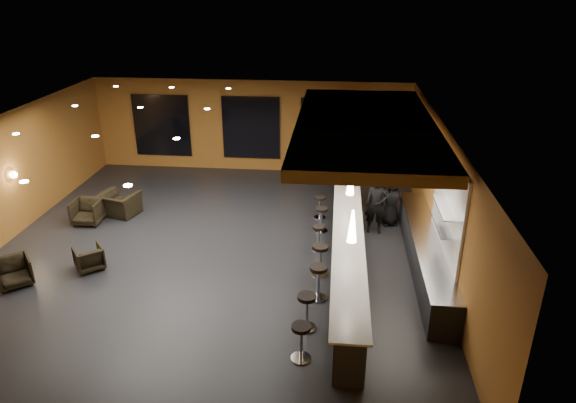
# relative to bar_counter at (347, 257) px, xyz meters

# --- Properties ---
(floor) EXTENTS (12.00, 13.00, 0.10)m
(floor) POSITION_rel_bar_counter_xyz_m (-3.65, 1.00, -0.55)
(floor) COLOR black
(floor) RESTS_ON ground
(ceiling) EXTENTS (12.00, 13.00, 0.10)m
(ceiling) POSITION_rel_bar_counter_xyz_m (-3.65, 1.00, 3.05)
(ceiling) COLOR black
(wall_back) EXTENTS (12.00, 0.10, 3.50)m
(wall_back) POSITION_rel_bar_counter_xyz_m (-3.65, 7.55, 1.25)
(wall_back) COLOR #945A21
(wall_back) RESTS_ON floor
(wall_front) EXTENTS (12.00, 0.10, 3.50)m
(wall_front) POSITION_rel_bar_counter_xyz_m (-3.65, -5.55, 1.25)
(wall_front) COLOR #945A21
(wall_front) RESTS_ON floor
(wall_right) EXTENTS (0.10, 13.00, 3.50)m
(wall_right) POSITION_rel_bar_counter_xyz_m (2.40, 1.00, 1.25)
(wall_right) COLOR #945A21
(wall_right) RESTS_ON floor
(wood_soffit) EXTENTS (3.60, 8.00, 0.28)m
(wood_soffit) POSITION_rel_bar_counter_xyz_m (0.35, 2.00, 2.86)
(wood_soffit) COLOR olive
(wood_soffit) RESTS_ON ceiling
(window_left) EXTENTS (2.20, 0.06, 2.40)m
(window_left) POSITION_rel_bar_counter_xyz_m (-7.15, 7.44, 1.20)
(window_left) COLOR black
(window_left) RESTS_ON wall_back
(window_center) EXTENTS (2.20, 0.06, 2.40)m
(window_center) POSITION_rel_bar_counter_xyz_m (-3.65, 7.44, 1.20)
(window_center) COLOR black
(window_center) RESTS_ON wall_back
(window_right) EXTENTS (2.20, 0.06, 2.40)m
(window_right) POSITION_rel_bar_counter_xyz_m (-0.65, 7.44, 1.20)
(window_right) COLOR black
(window_right) RESTS_ON wall_back
(tile_backsplash) EXTENTS (0.06, 3.20, 2.40)m
(tile_backsplash) POSITION_rel_bar_counter_xyz_m (2.31, 0.00, 1.50)
(tile_backsplash) COLOR white
(tile_backsplash) RESTS_ON wall_right
(bar_counter) EXTENTS (0.60, 8.00, 1.00)m
(bar_counter) POSITION_rel_bar_counter_xyz_m (0.00, 0.00, 0.00)
(bar_counter) COLOR black
(bar_counter) RESTS_ON floor
(bar_top) EXTENTS (0.78, 8.10, 0.05)m
(bar_top) POSITION_rel_bar_counter_xyz_m (0.00, 0.00, 0.52)
(bar_top) COLOR beige
(bar_top) RESTS_ON bar_counter
(prep_counter) EXTENTS (0.70, 6.00, 0.86)m
(prep_counter) POSITION_rel_bar_counter_xyz_m (2.00, 0.50, -0.07)
(prep_counter) COLOR black
(prep_counter) RESTS_ON floor
(prep_top) EXTENTS (0.72, 6.00, 0.03)m
(prep_top) POSITION_rel_bar_counter_xyz_m (2.00, 0.50, 0.39)
(prep_top) COLOR silver
(prep_top) RESTS_ON prep_counter
(wall_shelf_lower) EXTENTS (0.30, 1.50, 0.03)m
(wall_shelf_lower) POSITION_rel_bar_counter_xyz_m (2.17, -0.20, 1.10)
(wall_shelf_lower) COLOR silver
(wall_shelf_lower) RESTS_ON wall_right
(wall_shelf_upper) EXTENTS (0.30, 1.50, 0.03)m
(wall_shelf_upper) POSITION_rel_bar_counter_xyz_m (2.17, -0.20, 1.55)
(wall_shelf_upper) COLOR silver
(wall_shelf_upper) RESTS_ON wall_right
(column) EXTENTS (0.60, 0.60, 3.50)m
(column) POSITION_rel_bar_counter_xyz_m (0.00, 4.60, 1.25)
(column) COLOR olive
(column) RESTS_ON floor
(wall_sconce) EXTENTS (0.22, 0.22, 0.22)m
(wall_sconce) POSITION_rel_bar_counter_xyz_m (-9.53, 1.50, 1.30)
(wall_sconce) COLOR #FFE5B2
(wall_sconce) RESTS_ON wall_left
(pendant_0) EXTENTS (0.20, 0.20, 0.70)m
(pendant_0) POSITION_rel_bar_counter_xyz_m (0.00, -2.00, 1.85)
(pendant_0) COLOR white
(pendant_0) RESTS_ON wood_soffit
(pendant_1) EXTENTS (0.20, 0.20, 0.70)m
(pendant_1) POSITION_rel_bar_counter_xyz_m (0.00, 0.50, 1.85)
(pendant_1) COLOR white
(pendant_1) RESTS_ON wood_soffit
(pendant_2) EXTENTS (0.20, 0.20, 0.70)m
(pendant_2) POSITION_rel_bar_counter_xyz_m (0.00, 3.00, 1.85)
(pendant_2) COLOR white
(pendant_2) RESTS_ON wood_soffit
(staff_a) EXTENTS (0.66, 0.45, 1.74)m
(staff_a) POSITION_rel_bar_counter_xyz_m (0.83, 2.47, 0.37)
(staff_a) COLOR black
(staff_a) RESTS_ON floor
(staff_b) EXTENTS (0.80, 0.63, 1.61)m
(staff_b) POSITION_rel_bar_counter_xyz_m (1.03, 3.67, 0.31)
(staff_b) COLOR black
(staff_b) RESTS_ON floor
(staff_c) EXTENTS (0.83, 0.61, 1.55)m
(staff_c) POSITION_rel_bar_counter_xyz_m (1.33, 3.04, 0.28)
(staff_c) COLOR black
(staff_c) RESTS_ON floor
(armchair_a) EXTENTS (1.07, 1.07, 0.70)m
(armchair_a) POSITION_rel_bar_counter_xyz_m (-8.11, -1.28, -0.15)
(armchair_a) COLOR black
(armchair_a) RESTS_ON floor
(armchair_b) EXTENTS (0.95, 0.95, 0.63)m
(armchair_b) POSITION_rel_bar_counter_xyz_m (-6.64, -0.38, -0.19)
(armchair_b) COLOR black
(armchair_b) RESTS_ON floor
(armchair_c) EXTENTS (0.84, 0.86, 0.76)m
(armchair_c) POSITION_rel_bar_counter_xyz_m (-7.89, 2.22, -0.12)
(armchair_c) COLOR black
(armchair_c) RESTS_ON floor
(armchair_d) EXTENTS (1.36, 1.26, 0.74)m
(armchair_d) POSITION_rel_bar_counter_xyz_m (-7.19, 2.91, -0.13)
(armchair_d) COLOR black
(armchair_d) RESTS_ON floor
(bar_stool_0) EXTENTS (0.41, 0.41, 0.80)m
(bar_stool_0) POSITION_rel_bar_counter_xyz_m (-0.92, -3.29, 0.01)
(bar_stool_0) COLOR silver
(bar_stool_0) RESTS_ON floor
(bar_stool_1) EXTENTS (0.42, 0.42, 0.84)m
(bar_stool_1) POSITION_rel_bar_counter_xyz_m (-0.88, -2.31, 0.04)
(bar_stool_1) COLOR silver
(bar_stool_1) RESTS_ON floor
(bar_stool_2) EXTENTS (0.44, 0.44, 0.86)m
(bar_stool_2) POSITION_rel_bar_counter_xyz_m (-0.68, -1.15, 0.05)
(bar_stool_2) COLOR silver
(bar_stool_2) RESTS_ON floor
(bar_stool_3) EXTENTS (0.42, 0.42, 0.83)m
(bar_stool_3) POSITION_rel_bar_counter_xyz_m (-0.68, -0.09, 0.03)
(bar_stool_3) COLOR silver
(bar_stool_3) RESTS_ON floor
(bar_stool_4) EXTENTS (0.36, 0.36, 0.72)m
(bar_stool_4) POSITION_rel_bar_counter_xyz_m (-0.78, 1.23, -0.04)
(bar_stool_4) COLOR silver
(bar_stool_4) RESTS_ON floor
(bar_stool_5) EXTENTS (0.38, 0.38, 0.76)m
(bar_stool_5) POSITION_rel_bar_counter_xyz_m (-0.74, 2.35, -0.01)
(bar_stool_5) COLOR silver
(bar_stool_5) RESTS_ON floor
(bar_stool_6) EXTENTS (0.36, 0.36, 0.71)m
(bar_stool_6) POSITION_rel_bar_counter_xyz_m (-0.82, 3.29, -0.04)
(bar_stool_6) COLOR silver
(bar_stool_6) RESTS_ON floor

